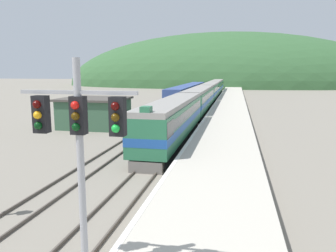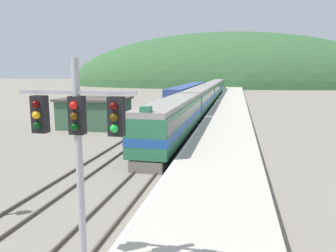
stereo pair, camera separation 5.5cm
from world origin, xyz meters
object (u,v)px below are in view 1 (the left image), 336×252
(carriage_third, at_px, (211,91))
(siding_train, at_px, (189,94))
(carriage_second, at_px, (200,99))
(express_train_lead_car, at_px, (173,119))
(signal_mast_main, at_px, (79,140))
(carriage_fourth, at_px, (217,86))

(carriage_third, bearing_deg, siding_train, -119.12)
(carriage_second, relative_size, siding_train, 0.60)
(express_train_lead_car, xyz_separation_m, signal_mast_main, (1.45, -20.94, 2.50))
(express_train_lead_car, height_order, carriage_third, express_train_lead_car)
(signal_mast_main, bearing_deg, carriage_fourth, 90.94)
(carriage_second, distance_m, carriage_fourth, 45.37)
(carriage_second, bearing_deg, siding_train, 104.22)
(carriage_second, bearing_deg, signal_mast_main, -88.06)
(express_train_lead_car, xyz_separation_m, carriage_fourth, (0.00, 67.14, -0.01))
(carriage_third, xyz_separation_m, signal_mast_main, (1.45, -65.40, 2.51))
(carriage_fourth, distance_m, siding_train, 30.04)
(siding_train, bearing_deg, carriage_third, 60.88)
(carriage_second, relative_size, carriage_fourth, 1.00)
(carriage_second, relative_size, signal_mast_main, 3.19)
(carriage_third, bearing_deg, express_train_lead_car, -90.00)
(express_train_lead_car, relative_size, carriage_third, 0.90)
(carriage_fourth, xyz_separation_m, signal_mast_main, (1.45, -88.08, 2.51))
(express_train_lead_car, xyz_separation_m, siding_train, (-3.95, 37.37, -0.22))
(signal_mast_main, bearing_deg, siding_train, 95.29)
(carriage_third, distance_m, siding_train, 8.12)
(express_train_lead_car, height_order, carriage_fourth, express_train_lead_car)
(siding_train, bearing_deg, express_train_lead_car, -83.96)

